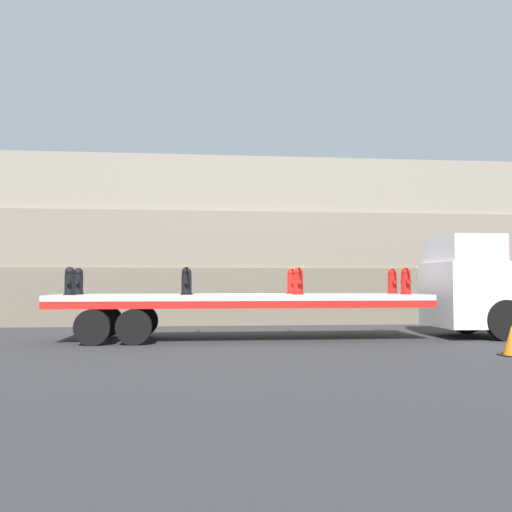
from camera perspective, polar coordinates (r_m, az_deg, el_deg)
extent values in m
plane|color=#2D2D30|center=(16.53, -1.49, -8.34)|extent=(120.00, 120.00, 0.00)
cube|color=#665B4C|center=(23.13, -2.77, -4.00)|extent=(60.00, 3.00, 2.19)
cube|color=#756B5B|center=(23.33, -2.78, 1.40)|extent=(60.00, 3.00, 2.19)
cube|color=gray|center=(23.74, -2.79, 6.66)|extent=(60.00, 3.00, 2.19)
cube|color=silver|center=(18.34, 20.71, -3.61)|extent=(2.29, 2.50, 1.92)
cube|color=silver|center=(18.26, 20.00, 0.61)|extent=(1.60, 2.30, 0.79)
cube|color=black|center=(18.63, 22.42, -2.39)|extent=(0.91, 2.20, 1.07)
cylinder|color=black|center=(17.51, 23.68, -5.90)|extent=(1.15, 0.28, 1.15)
cylinder|color=black|center=(19.61, 20.23, -5.60)|extent=(1.15, 0.28, 1.15)
cube|color=#B2B2B7|center=(16.45, -1.48, -4.11)|extent=(10.59, 2.55, 0.15)
cube|color=red|center=(15.22, -1.12, -4.90)|extent=(10.59, 0.08, 0.20)
cube|color=red|center=(17.69, -1.79, -4.59)|extent=(10.59, 0.08, 0.20)
cylinder|color=black|center=(15.35, -12.12, -6.96)|extent=(0.94, 0.30, 0.94)
cylinder|color=black|center=(17.68, -11.29, -6.39)|extent=(0.94, 0.30, 0.94)
cylinder|color=black|center=(15.50, -16.04, -6.87)|extent=(0.94, 0.30, 0.94)
cylinder|color=black|center=(17.81, -14.71, -6.33)|extent=(0.94, 0.30, 0.94)
cylinder|color=black|center=(16.20, -18.15, -3.67)|extent=(0.33, 0.33, 0.03)
cylinder|color=black|center=(16.20, -18.13, -2.71)|extent=(0.27, 0.27, 0.58)
sphere|color=black|center=(16.20, -18.12, -1.49)|extent=(0.25, 0.25, 0.25)
cylinder|color=black|center=(16.00, -18.28, -2.46)|extent=(0.12, 0.14, 0.12)
cylinder|color=black|center=(16.40, -17.98, -2.47)|extent=(0.12, 0.14, 0.12)
cylinder|color=black|center=(17.30, -17.36, -3.61)|extent=(0.33, 0.33, 0.03)
cylinder|color=black|center=(17.30, -17.35, -2.71)|extent=(0.27, 0.27, 0.58)
sphere|color=black|center=(17.30, -17.33, -1.56)|extent=(0.25, 0.25, 0.25)
cylinder|color=black|center=(17.10, -17.48, -2.48)|extent=(0.12, 0.14, 0.12)
cylinder|color=black|center=(17.50, -17.21, -2.48)|extent=(0.12, 0.14, 0.12)
cylinder|color=black|center=(15.84, -6.99, -3.81)|extent=(0.33, 0.33, 0.03)
cylinder|color=black|center=(15.84, -6.98, -2.82)|extent=(0.27, 0.27, 0.58)
sphere|color=black|center=(15.84, -6.98, -1.57)|extent=(0.25, 0.25, 0.25)
cylinder|color=black|center=(15.63, -6.99, -2.57)|extent=(0.12, 0.14, 0.12)
cylinder|color=black|center=(16.04, -6.97, -2.58)|extent=(0.12, 0.14, 0.12)
cylinder|color=black|center=(16.96, -6.92, -3.74)|extent=(0.33, 0.33, 0.03)
cylinder|color=black|center=(16.96, -6.91, -2.81)|extent=(0.27, 0.27, 0.58)
sphere|color=black|center=(16.96, -6.91, -1.65)|extent=(0.25, 0.25, 0.25)
cylinder|color=black|center=(16.76, -6.92, -2.58)|extent=(0.12, 0.14, 0.12)
cylinder|color=black|center=(17.16, -6.90, -2.58)|extent=(0.12, 0.14, 0.12)
cylinder|color=red|center=(16.09, 4.25, -3.81)|extent=(0.33, 0.33, 0.03)
cylinder|color=red|center=(16.09, 4.25, -2.83)|extent=(0.27, 0.27, 0.58)
sphere|color=red|center=(16.09, 4.24, -1.60)|extent=(0.25, 0.25, 0.25)
cylinder|color=red|center=(15.89, 4.38, -2.59)|extent=(0.12, 0.14, 0.12)
cylinder|color=red|center=(16.29, 4.12, -2.59)|extent=(0.12, 0.14, 0.12)
cylinder|color=red|center=(17.20, 3.59, -3.74)|extent=(0.33, 0.33, 0.03)
cylinder|color=red|center=(17.19, 3.59, -2.83)|extent=(0.27, 0.27, 0.58)
sphere|color=red|center=(17.20, 3.58, -1.68)|extent=(0.25, 0.25, 0.25)
cylinder|color=red|center=(16.99, 3.70, -2.59)|extent=(0.12, 0.14, 0.12)
cylinder|color=red|center=(17.39, 3.47, -2.60)|extent=(0.12, 0.14, 0.12)
cylinder|color=red|center=(16.92, 14.76, -3.67)|extent=(0.33, 0.33, 0.03)
cylinder|color=red|center=(16.92, 14.75, -2.75)|extent=(0.27, 0.27, 0.58)
sphere|color=red|center=(16.92, 14.74, -1.58)|extent=(0.25, 0.25, 0.25)
cylinder|color=red|center=(16.73, 14.99, -2.51)|extent=(0.12, 0.14, 0.12)
cylinder|color=red|center=(17.11, 14.51, -2.52)|extent=(0.12, 0.14, 0.12)
cylinder|color=red|center=(17.98, 13.49, -3.62)|extent=(0.33, 0.33, 0.03)
cylinder|color=red|center=(17.98, 13.48, -2.75)|extent=(0.27, 0.27, 0.58)
sphere|color=red|center=(17.98, 13.47, -1.65)|extent=(0.25, 0.25, 0.25)
cylinder|color=red|center=(17.79, 13.70, -2.53)|extent=(0.12, 0.14, 0.12)
cylinder|color=red|center=(18.17, 13.27, -2.53)|extent=(0.12, 0.14, 0.12)
cube|color=yellow|center=(16.40, -6.94, -1.15)|extent=(0.05, 2.75, 0.01)
cube|color=yellow|center=(16.65, 3.90, -1.18)|extent=(0.05, 2.75, 0.01)
cube|color=yellow|center=(17.45, 14.08, -1.18)|extent=(0.05, 2.75, 0.01)
cube|color=black|center=(14.05, 24.23, -9.05)|extent=(0.48, 0.48, 0.03)
cone|color=orange|center=(14.02, 24.20, -7.68)|extent=(0.37, 0.37, 0.65)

